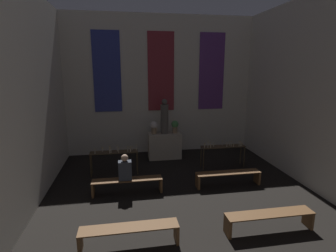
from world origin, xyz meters
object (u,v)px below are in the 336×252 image
(altar, at_px, (165,146))
(flower_vase_left, at_px, (154,127))
(candle_rack_left, at_px, (114,154))
(person_seated, at_px, (125,169))
(candle_rack_right, at_px, (223,149))
(pew_third_left, at_px, (129,232))
(statue, at_px, (164,118))
(pew_third_right, at_px, (269,218))
(pew_back_left, at_px, (127,183))
(pew_back_right, at_px, (228,176))
(flower_vase_right, at_px, (175,126))

(altar, height_order, flower_vase_left, flower_vase_left)
(candle_rack_left, distance_m, person_seated, 1.51)
(flower_vase_left, relative_size, candle_rack_right, 0.31)
(altar, xyz_separation_m, pew_third_left, (-1.49, -5.04, -0.19))
(candle_rack_left, xyz_separation_m, candle_rack_right, (3.76, -0.00, -0.00))
(statue, xyz_separation_m, person_seated, (-1.54, -2.77, -0.87))
(person_seated, bearing_deg, candle_rack_left, 102.82)
(pew_third_right, distance_m, pew_back_left, 3.75)
(candle_rack_right, distance_m, pew_back_right, 1.57)
(flower_vase_left, relative_size, pew_third_right, 0.25)
(altar, xyz_separation_m, pew_back_left, (-1.49, -2.77, -0.19))
(pew_back_left, xyz_separation_m, pew_back_right, (2.98, 0.00, 0.00))
(flower_vase_right, relative_size, pew_back_left, 0.25)
(candle_rack_left, bearing_deg, candle_rack_right, -0.02)
(pew_third_left, distance_m, pew_back_left, 2.28)
(altar, bearing_deg, flower_vase_left, 180.00)
(pew_back_left, bearing_deg, person_seated, 180.00)
(candle_rack_right, xyz_separation_m, pew_third_right, (-0.39, -3.75, -0.36))
(pew_third_left, bearing_deg, flower_vase_left, 77.90)
(altar, height_order, statue, statue)
(flower_vase_right, xyz_separation_m, candle_rack_right, (1.47, -1.29, -0.60))
(person_seated, bearing_deg, statue, 60.89)
(statue, distance_m, pew_third_right, 5.42)
(candle_rack_right, bearing_deg, pew_back_left, -156.37)
(candle_rack_right, xyz_separation_m, person_seated, (-3.42, -1.47, 0.06))
(pew_back_right, bearing_deg, statue, 118.30)
(statue, xyz_separation_m, pew_third_left, (-1.49, -5.04, -1.30))
(statue, height_order, candle_rack_right, statue)
(pew_third_left, xyz_separation_m, person_seated, (-0.05, 2.28, 0.43))
(flower_vase_left, xyz_separation_m, candle_rack_right, (2.29, -1.29, -0.60))
(pew_back_left, bearing_deg, candle_rack_right, 23.63)
(statue, relative_size, candle_rack_right, 0.85)
(flower_vase_left, height_order, pew_third_right, flower_vase_left)
(candle_rack_left, xyz_separation_m, person_seated, (0.34, -1.48, 0.06))
(flower_vase_right, distance_m, pew_back_right, 3.12)
(person_seated, bearing_deg, pew_third_left, -88.72)
(altar, xyz_separation_m, candle_rack_left, (-1.88, -1.29, 0.18))
(statue, bearing_deg, altar, 0.00)
(candle_rack_left, relative_size, pew_third_left, 0.80)
(pew_back_left, height_order, pew_back_right, same)
(candle_rack_left, bearing_deg, altar, 34.53)
(pew_back_left, bearing_deg, altar, 61.70)
(pew_third_left, relative_size, pew_back_right, 1.00)
(altar, height_order, candle_rack_right, altar)
(statue, xyz_separation_m, flower_vase_left, (-0.41, 0.00, -0.34))
(candle_rack_right, height_order, pew_third_right, candle_rack_right)
(altar, bearing_deg, candle_rack_left, -145.47)
(candle_rack_right, distance_m, pew_third_left, 5.06)
(pew_back_left, bearing_deg, pew_back_right, 0.00)
(person_seated, bearing_deg, altar, 60.89)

